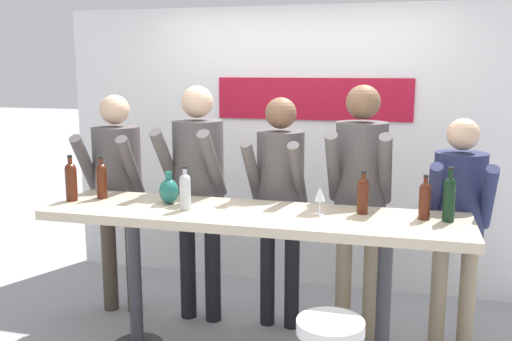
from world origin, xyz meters
TOP-DOWN VIEW (x-y plane):
  - back_wall at (0.00, 1.55)m, footprint 4.31×0.12m
  - tasting_table at (-0.00, 0.00)m, footprint 2.71×0.67m
  - person_far_left at (-1.24, 0.54)m, footprint 0.48×0.58m
  - person_left at (-0.57, 0.55)m, footprint 0.47×0.58m
  - person_center_left at (0.05, 0.59)m, footprint 0.42×0.54m
  - person_center at (0.63, 0.58)m, footprint 0.43×0.56m
  - person_center_right at (1.29, 0.53)m, footprint 0.42×0.51m
  - wine_bottle_0 at (-1.28, -0.02)m, footprint 0.08×0.08m
  - wine_bottle_1 at (0.68, 0.14)m, footprint 0.07×0.07m
  - wine_bottle_2 at (-0.43, -0.06)m, footprint 0.07×0.07m
  - wine_bottle_3 at (1.05, 0.10)m, footprint 0.07×0.07m
  - wine_bottle_4 at (-1.12, 0.10)m, footprint 0.07×0.07m
  - wine_bottle_5 at (1.19, 0.08)m, footprint 0.07×0.07m
  - wine_glass_0 at (0.42, 0.05)m, footprint 0.07×0.07m
  - decorative_vase at (-0.60, 0.07)m, footprint 0.13×0.13m

SIDE VIEW (x-z plane):
  - tasting_table at x=0.00m, z-range 0.38..1.43m
  - person_center_right at x=1.29m, z-range 0.19..1.82m
  - person_far_left at x=-1.24m, z-range 0.21..1.95m
  - person_center_left at x=0.05m, z-range 0.21..1.95m
  - person_left at x=-0.57m, z-range 0.22..2.04m
  - decorative_vase at x=-0.60m, z-range 1.02..1.24m
  - person_center at x=0.63m, z-range 0.23..2.06m
  - wine_glass_0 at x=0.42m, z-range 1.08..1.26m
  - wine_bottle_3 at x=1.05m, z-range 1.03..1.31m
  - wine_bottle_1 at x=0.68m, z-range 1.03..1.31m
  - wine_bottle_2 at x=-0.43m, z-range 1.03..1.32m
  - wine_bottle_4 at x=-1.12m, z-range 1.03..1.33m
  - wine_bottle_0 at x=-1.28m, z-range 1.03..1.35m
  - wine_bottle_5 at x=1.19m, z-range 1.03..1.36m
  - back_wall at x=0.00m, z-range 0.01..2.47m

